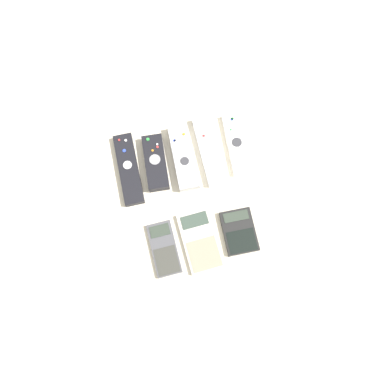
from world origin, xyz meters
TOP-DOWN VIEW (x-y plane):
  - ground_plane at (0.00, 0.00)m, footprint 3.00×3.00m
  - remote_0 at (-0.15, 0.12)m, footprint 0.05×0.20m
  - remote_1 at (-0.08, 0.12)m, footprint 0.07×0.16m
  - remote_2 at (-0.00, 0.12)m, footprint 0.06×0.18m
  - remote_3 at (0.08, 0.13)m, footprint 0.06×0.20m
  - remote_4 at (0.15, 0.13)m, footprint 0.06×0.18m
  - calculator_0 at (-0.10, -0.10)m, footprint 0.07×0.14m
  - calculator_1 at (-0.01, -0.11)m, footprint 0.09×0.16m
  - calculator_2 at (0.09, -0.11)m, footprint 0.08×0.12m

SIDE VIEW (x-z plane):
  - ground_plane at x=0.00m, z-range 0.00..0.00m
  - calculator_0 at x=-0.10m, z-range 0.00..0.01m
  - calculator_1 at x=-0.01m, z-range 0.00..0.01m
  - calculator_2 at x=0.09m, z-range 0.00..0.02m
  - remote_4 at x=0.15m, z-range 0.00..0.02m
  - remote_0 at x=-0.15m, z-range 0.00..0.02m
  - remote_3 at x=0.08m, z-range 0.00..0.02m
  - remote_2 at x=0.00m, z-range 0.00..0.03m
  - remote_1 at x=-0.08m, z-range 0.00..0.03m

